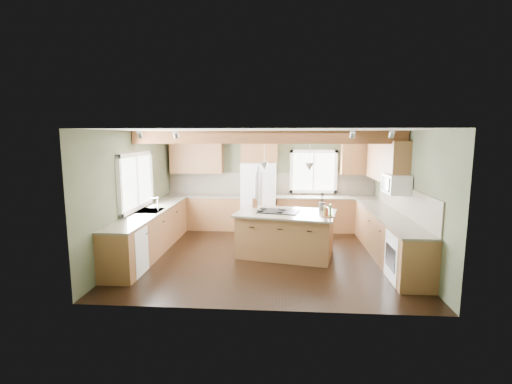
{
  "coord_description": "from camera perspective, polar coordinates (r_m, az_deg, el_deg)",
  "views": [
    {
      "loc": [
        0.32,
        -7.53,
        2.5
      ],
      "look_at": [
        -0.24,
        0.3,
        1.31
      ],
      "focal_mm": 26.0,
      "sensor_mm": 36.0,
      "label": 1
    }
  ],
  "objects": [
    {
      "name": "dishwasher",
      "position": [
        7.18,
        -19.34,
        -8.61
      ],
      "size": [
        0.6,
        0.6,
        0.84
      ],
      "primitive_type": "cube",
      "color": "white",
      "rests_on": "floor"
    },
    {
      "name": "upper_cab_back_corner",
      "position": [
        10.07,
        15.5,
        5.19
      ],
      "size": [
        0.9,
        0.35,
        0.9
      ],
      "primitive_type": "cube",
      "color": "brown",
      "rests_on": "wall_back"
    },
    {
      "name": "upper_cab_over_fridge",
      "position": [
        9.88,
        0.51,
        6.61
      ],
      "size": [
        0.96,
        0.35,
        0.7
      ],
      "primitive_type": "cube",
      "color": "brown",
      "rests_on": "wall_back"
    },
    {
      "name": "counter_back_right",
      "position": [
        9.93,
        10.81,
        -0.79
      ],
      "size": [
        2.66,
        0.64,
        0.04
      ],
      "primitive_type": "cube",
      "color": "brown",
      "rests_on": "base_cab_back_right"
    },
    {
      "name": "bottle_tray",
      "position": [
        7.44,
        10.96,
        -2.85
      ],
      "size": [
        0.26,
        0.26,
        0.23
      ],
      "primitive_type": null,
      "rotation": [
        0.0,
        0.0,
        -0.0
      ],
      "color": "brown",
      "rests_on": "island_top"
    },
    {
      "name": "pendant_right",
      "position": [
        7.55,
        8.23,
        3.84
      ],
      "size": [
        0.18,
        0.18,
        0.16
      ],
      "primitive_type": "cone",
      "rotation": [
        3.14,
        0.0,
        0.0
      ],
      "color": "#B2B2B7",
      "rests_on": "ceiling"
    },
    {
      "name": "backsplash_right",
      "position": [
        8.08,
        21.83,
        -1.17
      ],
      "size": [
        0.03,
        3.7,
        0.58
      ],
      "primitive_type": "cube",
      "color": "brown",
      "rests_on": "wall_right"
    },
    {
      "name": "counter_right",
      "position": [
        8.05,
        19.77,
        -3.34
      ],
      "size": [
        0.64,
        3.74,
        0.04
      ],
      "primitive_type": "cube",
      "color": "brown",
      "rests_on": "base_cab_right"
    },
    {
      "name": "floor",
      "position": [
        7.94,
        1.62,
        -9.71
      ],
      "size": [
        5.6,
        5.6,
        0.0
      ],
      "primitive_type": "plane",
      "color": "black",
      "rests_on": "ground"
    },
    {
      "name": "cooktop",
      "position": [
        7.8,
        3.49,
        -2.99
      ],
      "size": [
        0.91,
        0.7,
        0.02
      ],
      "primitive_type": "cube",
      "rotation": [
        0.0,
        0.0,
        -0.21
      ],
      "color": "black",
      "rests_on": "island_top"
    },
    {
      "name": "pendant_left",
      "position": [
        7.74,
        1.27,
        4.04
      ],
      "size": [
        0.18,
        0.18,
        0.16
      ],
      "primitive_type": "cone",
      "rotation": [
        3.14,
        0.0,
        0.0
      ],
      "color": "#B2B2B7",
      "rests_on": "ceiling"
    },
    {
      "name": "window_back",
      "position": [
        10.09,
        8.82,
        3.13
      ],
      "size": [
        1.1,
        0.04,
        1.0
      ],
      "primitive_type": "cube",
      "color": "white",
      "rests_on": "wall_back"
    },
    {
      "name": "upper_cab_back_left",
      "position": [
        10.14,
        -9.12,
        5.42
      ],
      "size": [
        1.4,
        0.35,
        0.9
      ],
      "primitive_type": "cube",
      "color": "brown",
      "rests_on": "wall_back"
    },
    {
      "name": "refrigerator",
      "position": [
        9.8,
        0.42,
        -0.76
      ],
      "size": [
        0.9,
        0.74,
        1.8
      ],
      "primitive_type": "cube",
      "color": "white",
      "rests_on": "floor"
    },
    {
      "name": "counter_left",
      "position": [
        8.24,
        -16.0,
        -2.89
      ],
      "size": [
        0.64,
        3.74,
        0.04
      ],
      "primitive_type": "cube",
      "color": "brown",
      "rests_on": "base_cab_left"
    },
    {
      "name": "base_cab_back_left",
      "position": [
        10.17,
        -7.97,
        -3.14
      ],
      "size": [
        2.02,
        0.6,
        0.88
      ],
      "primitive_type": "cube",
      "color": "brown",
      "rests_on": "floor"
    },
    {
      "name": "wall_right",
      "position": [
        8.02,
        22.07,
        -0.6
      ],
      "size": [
        0.0,
        5.0,
        5.0
      ],
      "primitive_type": "plane",
      "rotation": [
        1.57,
        0.0,
        -1.57
      ],
      "color": "#3E4632",
      "rests_on": "ground"
    },
    {
      "name": "base_cab_right",
      "position": [
        8.15,
        19.6,
        -6.51
      ],
      "size": [
        0.6,
        3.7,
        0.88
      ],
      "primitive_type": "cube",
      "color": "brown",
      "rests_on": "floor"
    },
    {
      "name": "ceiling",
      "position": [
        7.54,
        1.7,
        9.4
      ],
      "size": [
        5.6,
        5.6,
        0.0
      ],
      "primitive_type": "plane",
      "rotation": [
        3.14,
        0.0,
        0.0
      ],
      "color": "silver",
      "rests_on": "wall_back"
    },
    {
      "name": "oven",
      "position": [
        6.96,
        22.38,
        -9.32
      ],
      "size": [
        0.6,
        0.72,
        0.84
      ],
      "primitive_type": "cube",
      "color": "white",
      "rests_on": "floor"
    },
    {
      "name": "window_left",
      "position": [
        8.24,
        -18.02,
        1.6
      ],
      "size": [
        0.04,
        1.6,
        1.05
      ],
      "primitive_type": "cube",
      "color": "white",
      "rests_on": "wall_left"
    },
    {
      "name": "upper_cab_right",
      "position": [
        8.76,
        19.42,
        4.55
      ],
      "size": [
        0.35,
        2.2,
        0.9
      ],
      "primitive_type": "cube",
      "color": "brown",
      "rests_on": "wall_right"
    },
    {
      "name": "backsplash_back",
      "position": [
        10.1,
        2.25,
        1.29
      ],
      "size": [
        5.58,
        0.03,
        0.58
      ],
      "primitive_type": "cube",
      "color": "brown",
      "rests_on": "wall_back"
    },
    {
      "name": "knife_block",
      "position": [
        8.27,
        -0.18,
        -1.72
      ],
      "size": [
        0.12,
        0.09,
        0.19
      ],
      "primitive_type": "cube",
      "rotation": [
        0.0,
        0.0,
        0.04
      ],
      "color": "brown",
      "rests_on": "island_top"
    },
    {
      "name": "sink",
      "position": [
        8.24,
        -16.0,
        -2.86
      ],
      "size": [
        0.5,
        0.65,
        0.03
      ],
      "primitive_type": "cube",
      "color": "#262628",
      "rests_on": "counter_left"
    },
    {
      "name": "wall_back",
      "position": [
        10.11,
        2.26,
        1.81
      ],
      "size": [
        5.6,
        0.0,
        5.6
      ],
      "primitive_type": "plane",
      "rotation": [
        1.57,
        0.0,
        0.0
      ],
      "color": "#3E4632",
      "rests_on": "ground"
    },
    {
      "name": "soffit_trim",
      "position": [
        9.94,
        2.28,
        8.86
      ],
      "size": [
        5.55,
        0.2,
        0.1
      ],
      "primitive_type": "cube",
      "color": "#572A19",
      "rests_on": "ceiling"
    },
    {
      "name": "counter_back_left",
      "position": [
        10.08,
        -8.03,
        -0.58
      ],
      "size": [
        2.06,
        0.64,
        0.04
      ],
      "primitive_type": "cube",
      "color": "brown",
      "rests_on": "base_cab_back_left"
    },
    {
      "name": "island_top",
      "position": [
        7.77,
        4.62,
        -3.27
      ],
      "size": [
        2.23,
        1.67,
        0.04
      ],
      "primitive_type": "cube",
      "rotation": [
        0.0,
        0.0,
        -0.21
      ],
      "color": "brown",
      "rests_on": "island"
    },
    {
      "name": "utensil_crock",
      "position": [
        8.07,
        10.1,
        -2.17
      ],
      "size": [
        0.15,
        0.15,
        0.17
      ],
      "primitive_type": "cylinder",
      "rotation": [
        0.0,
        0.0,
        -0.16
      ],
      "color": "#463D38",
      "rests_on": "island_top"
    },
    {
      "name": "ceiling_beam",
      "position": [
        7.61,
        1.72,
        8.41
      ],
      "size": [
        5.55,
        0.26,
        0.26
      ],
      "primitive_type": "cube",
      "color": "#572A19",
      "rests_on": "ceiling"
    },
    {
      "name": "base_cab_back_right",
      "position": [
        10.02,
        10.74,
        -3.39
      ],
      "size": [
        2.62,
        0.6,
        0.88
      ],
      "primitive_type": "cube",
      "color": "brown",
      "rests_on": "floor"
    },
    {
      "name": "base_cab_left",
      "position": [
        8.35,
        -15.87,
        -5.99
      ],
      "size": [
        0.6,
        3.7,
        0.88
      ],
      "primitive_type": "cube",
      "color": "brown",
      "rests_on": "floor"
    },
    {
      "name": "faucet",
      "position": [
        8.16,
        -14.86,
        -1.89
      ],
      "size": [
        0.02,
        0.02,
        0.28
      ],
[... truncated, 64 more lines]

